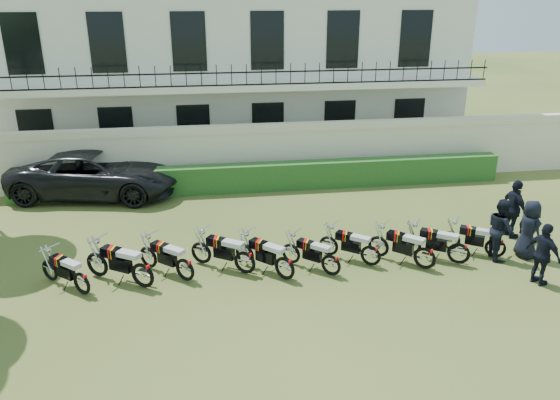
{
  "coord_description": "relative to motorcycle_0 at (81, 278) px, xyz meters",
  "views": [
    {
      "loc": [
        -1.19,
        -11.73,
        6.96
      ],
      "look_at": [
        0.91,
        2.61,
        1.35
      ],
      "focal_mm": 35.0,
      "sensor_mm": 36.0,
      "label": 1
    }
  ],
  "objects": [
    {
      "name": "motorcycle_1",
      "position": [
        1.44,
        0.11,
        0.07
      ],
      "size": [
        1.82,
        1.19,
        1.14
      ],
      "rotation": [
        0.0,
        0.0,
        1.01
      ],
      "color": "black",
      "rests_on": "ground"
    },
    {
      "name": "motorcycle_8",
      "position": [
        9.73,
        0.16,
        0.02
      ],
      "size": [
        1.63,
        1.13,
        1.04
      ],
      "rotation": [
        0.0,
        0.0,
        0.98
      ],
      "color": "black",
      "rests_on": "ground"
    },
    {
      "name": "motorcycle_9",
      "position": [
        10.91,
        0.37,
        -0.01
      ],
      "size": [
        1.54,
        1.02,
        0.97
      ],
      "rotation": [
        0.0,
        0.0,
        1.01
      ],
      "color": "black",
      "rests_on": "ground"
    },
    {
      "name": "officer_5",
      "position": [
        12.08,
        1.61,
        0.44
      ],
      "size": [
        0.54,
        1.09,
        1.79
      ],
      "primitive_type": "imported",
      "rotation": [
        0.0,
        0.0,
        1.67
      ],
      "color": "black",
      "rests_on": "ground"
    },
    {
      "name": "building",
      "position": [
        4.26,
        13.54,
        3.26
      ],
      "size": [
        20.4,
        9.6,
        7.4
      ],
      "color": "white",
      "rests_on": "ground"
    },
    {
      "name": "motorcycle_6",
      "position": [
        7.36,
        0.41,
        -0.0
      ],
      "size": [
        1.48,
        1.17,
        0.98
      ],
      "rotation": [
        0.0,
        0.0,
        0.91
      ],
      "color": "black",
      "rests_on": "ground"
    },
    {
      "name": "ground",
      "position": [
        4.26,
        -0.42,
        -0.45
      ],
      "size": [
        100.0,
        100.0,
        0.0
      ],
      "primitive_type": "plane",
      "color": "#3D5020",
      "rests_on": "ground"
    },
    {
      "name": "motorcycle_4",
      "position": [
        4.97,
        0.0,
        0.03
      ],
      "size": [
        1.44,
        1.43,
        1.05
      ],
      "rotation": [
        0.0,
        0.0,
        0.79
      ],
      "color": "black",
      "rests_on": "ground"
    },
    {
      "name": "perimeter_wall",
      "position": [
        4.26,
        7.58,
        0.72
      ],
      "size": [
        30.0,
        0.35,
        2.3
      ],
      "color": "beige",
      "rests_on": "ground"
    },
    {
      "name": "motorcycle_5",
      "position": [
        6.19,
        0.05,
        -0.01
      ],
      "size": [
        1.39,
        1.25,
        0.97
      ],
      "rotation": [
        0.0,
        0.0,
        0.85
      ],
      "color": "black",
      "rests_on": "ground"
    },
    {
      "name": "motorcycle_3",
      "position": [
        4.0,
        0.46,
        0.04
      ],
      "size": [
        1.69,
        1.15,
        1.07
      ],
      "rotation": [
        0.0,
        0.0,
        0.99
      ],
      "color": "black",
      "rests_on": "ground"
    },
    {
      "name": "motorcycle_0",
      "position": [
        0.0,
        0.0,
        0.0
      ],
      "size": [
        1.42,
        1.26,
        0.99
      ],
      "rotation": [
        0.0,
        0.0,
        0.85
      ],
      "color": "black",
      "rests_on": "ground"
    },
    {
      "name": "officer_3",
      "position": [
        11.79,
        0.33,
        0.38
      ],
      "size": [
        0.67,
        0.89,
        1.66
      ],
      "primitive_type": "imported",
      "rotation": [
        0.0,
        0.0,
        1.75
      ],
      "color": "black",
      "rests_on": "ground"
    },
    {
      "name": "officer_2",
      "position": [
        11.29,
        -1.11,
        0.37
      ],
      "size": [
        0.7,
        1.04,
        1.64
      ],
      "primitive_type": "imported",
      "rotation": [
        0.0,
        0.0,
        1.91
      ],
      "color": "black",
      "rests_on": "ground"
    },
    {
      "name": "officer_4",
      "position": [
        10.99,
        0.4,
        0.41
      ],
      "size": [
        0.75,
        0.91,
        1.72
      ],
      "primitive_type": "imported",
      "rotation": [
        0.0,
        0.0,
        1.45
      ],
      "color": "black",
      "rests_on": "ground"
    },
    {
      "name": "motorcycle_7",
      "position": [
        8.72,
        0.03,
        0.03
      ],
      "size": [
        1.5,
        1.33,
        1.05
      ],
      "rotation": [
        0.0,
        0.0,
        0.85
      ],
      "color": "black",
      "rests_on": "ground"
    },
    {
      "name": "suv",
      "position": [
        -0.77,
        7.1,
        0.36
      ],
      "size": [
        6.24,
        3.65,
        1.63
      ],
      "primitive_type": "imported",
      "rotation": [
        0.0,
        0.0,
        1.4
      ],
      "color": "black",
      "rests_on": "ground"
    },
    {
      "name": "motorcycle_2",
      "position": [
        2.47,
        0.31,
        0.02
      ],
      "size": [
        1.49,
        1.31,
        1.03
      ],
      "rotation": [
        0.0,
        0.0,
        0.85
      ],
      "color": "black",
      "rests_on": "ground"
    },
    {
      "name": "hedge",
      "position": [
        5.26,
        6.78,
        0.05
      ],
      "size": [
        18.0,
        0.6,
        1.0
      ],
      "primitive_type": "cube",
      "color": "#19461C",
      "rests_on": "ground"
    }
  ]
}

